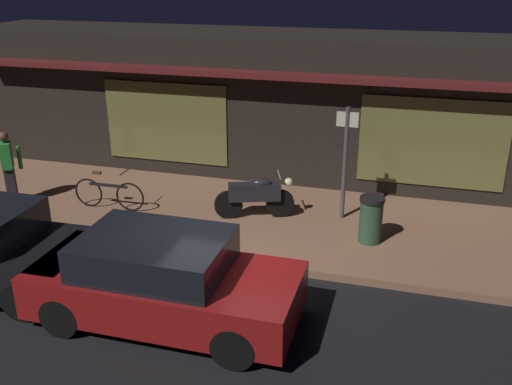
# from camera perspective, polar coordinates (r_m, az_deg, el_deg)

# --- Properties ---
(ground_plane) EXTENTS (60.00, 60.00, 0.00)m
(ground_plane) POSITION_cam_1_polar(r_m,az_deg,el_deg) (9.80, -3.15, -10.31)
(ground_plane) COLOR black
(sidewalk_slab) EXTENTS (18.00, 4.00, 0.15)m
(sidewalk_slab) POSITION_cam_1_polar(r_m,az_deg,el_deg) (12.29, 1.34, -2.85)
(sidewalk_slab) COLOR #8C6047
(sidewalk_slab) RESTS_ON ground_plane
(storefront_building) EXTENTS (18.00, 3.30, 3.60)m
(storefront_building) POSITION_cam_1_polar(r_m,az_deg,el_deg) (14.87, 4.72, 8.54)
(storefront_building) COLOR black
(storefront_building) RESTS_ON ground_plane
(motorcycle) EXTENTS (1.64, 0.78, 0.97)m
(motorcycle) POSITION_cam_1_polar(r_m,az_deg,el_deg) (12.11, 0.00, -0.29)
(motorcycle) COLOR black
(motorcycle) RESTS_ON sidewalk_slab
(bicycle_parked) EXTENTS (1.66, 0.42, 0.91)m
(bicycle_parked) POSITION_cam_1_polar(r_m,az_deg,el_deg) (12.99, -14.39, -0.10)
(bicycle_parked) COLOR black
(bicycle_parked) RESTS_ON sidewalk_slab
(person_photographer) EXTENTS (0.57, 0.44, 1.67)m
(person_photographer) POSITION_cam_1_polar(r_m,az_deg,el_deg) (13.82, -23.38, 2.38)
(person_photographer) COLOR #28232D
(person_photographer) RESTS_ON sidewalk_slab
(sign_post) EXTENTS (0.44, 0.09, 2.40)m
(sign_post) POSITION_cam_1_polar(r_m,az_deg,el_deg) (11.92, 8.85, 3.50)
(sign_post) COLOR #47474C
(sign_post) RESTS_ON sidewalk_slab
(trash_bin) EXTENTS (0.48, 0.48, 0.93)m
(trash_bin) POSITION_cam_1_polar(r_m,az_deg,el_deg) (11.27, 11.33, -2.63)
(trash_bin) COLOR #2D4C33
(trash_bin) RESTS_ON sidewalk_slab
(parked_car_across) EXTENTS (4.10, 1.79, 1.42)m
(parked_car_across) POSITION_cam_1_polar(r_m,az_deg,el_deg) (8.98, -9.27, -8.60)
(parked_car_across) COLOR black
(parked_car_across) RESTS_ON ground_plane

